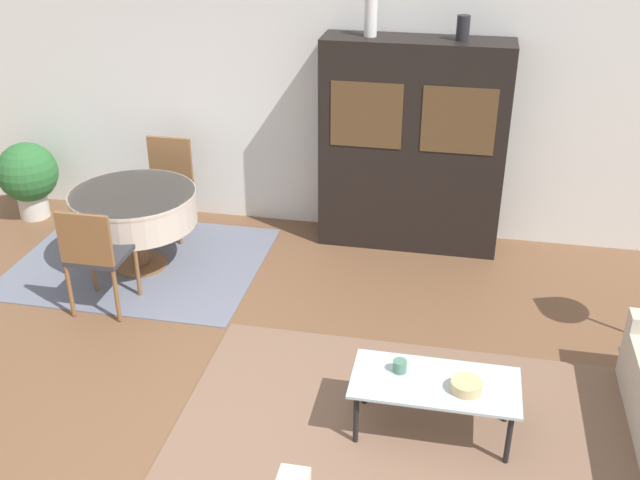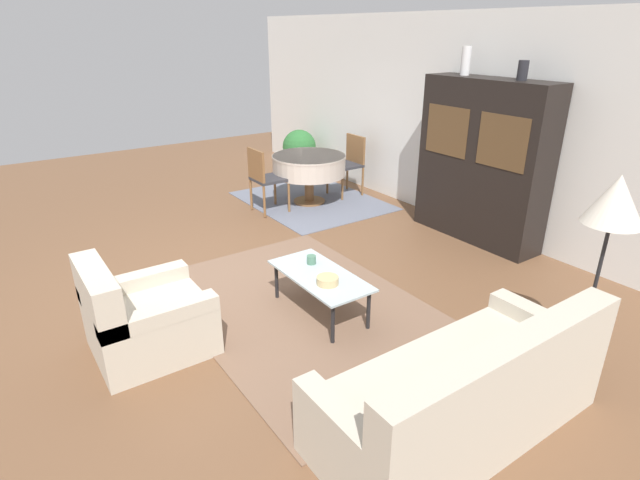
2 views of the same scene
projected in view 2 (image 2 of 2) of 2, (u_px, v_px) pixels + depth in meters
The scene contains 17 objects.
ground_plane at pixel (209, 286), 5.22m from camera, with size 14.00×14.00×0.00m, color brown.
wall_back at pixel (458, 122), 6.58m from camera, with size 10.00×0.06×2.70m.
area_rug at pixel (305, 309), 4.78m from camera, with size 3.10×2.07×0.01m.
dining_rug at pixel (312, 201), 7.78m from camera, with size 2.23×1.79×0.01m.
couch at pixel (464, 394), 3.23m from camera, with size 0.86×2.00×0.86m.
armchair at pixel (143, 319), 4.07m from camera, with size 0.83×0.90×0.83m.
coffee_table at pixel (320, 278), 4.59m from camera, with size 1.06×0.51×0.40m.
display_cabinet at pixel (482, 162), 6.07m from camera, with size 1.68×0.46×1.96m.
dining_table at pixel (309, 165), 7.49m from camera, with size 1.10×1.10×0.73m.
dining_chair_near at pixel (264, 176), 7.10m from camera, with size 0.44×0.44×0.93m.
dining_chair_far at pixel (349, 161), 7.91m from camera, with size 0.44×0.44×0.93m.
floor_lamp at pixel (614, 207), 3.49m from camera, with size 0.41×0.41×1.57m.
cup at pixel (311, 260), 4.77m from camera, with size 0.09×0.09×0.08m.
bowl at pixel (328, 280), 4.39m from camera, with size 0.20×0.20×0.07m.
vase_tall at pixel (466, 61), 5.94m from camera, with size 0.11×0.11×0.33m.
vase_short at pixel (523, 70), 5.37m from camera, with size 0.11×0.11×0.21m.
potted_plant at pixel (299, 148), 9.11m from camera, with size 0.61×0.61×0.80m.
Camera 2 is at (4.45, -1.66, 2.49)m, focal length 28.00 mm.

